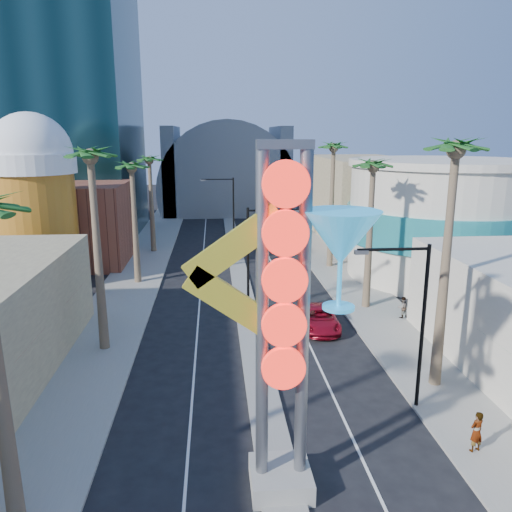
{
  "coord_description": "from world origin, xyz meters",
  "views": [
    {
      "loc": [
        -2.24,
        -12.71,
        12.69
      ],
      "look_at": [
        0.56,
        20.29,
        4.62
      ],
      "focal_mm": 35.0,
      "sensor_mm": 36.0,
      "label": 1
    }
  ],
  "objects_px": {
    "red_pickup": "(319,318)",
    "pedestrian_b": "(403,307)",
    "neon_sign": "(307,300)",
    "pedestrian_a": "(476,432)"
  },
  "relations": [
    {
      "from": "red_pickup",
      "to": "pedestrian_b",
      "type": "bearing_deg",
      "value": 14.62
    },
    {
      "from": "neon_sign",
      "to": "pedestrian_a",
      "type": "relative_size",
      "value": 7.17
    },
    {
      "from": "neon_sign",
      "to": "red_pickup",
      "type": "distance_m",
      "value": 17.13
    },
    {
      "from": "red_pickup",
      "to": "pedestrian_a",
      "type": "bearing_deg",
      "value": -71.6
    },
    {
      "from": "neon_sign",
      "to": "red_pickup",
      "type": "xyz_separation_m",
      "value": [
        3.85,
        15.34,
        -6.59
      ]
    },
    {
      "from": "pedestrian_a",
      "to": "pedestrian_b",
      "type": "relative_size",
      "value": 1.14
    },
    {
      "from": "neon_sign",
      "to": "red_pickup",
      "type": "bearing_deg",
      "value": 75.89
    },
    {
      "from": "pedestrian_b",
      "to": "red_pickup",
      "type": "bearing_deg",
      "value": -3.14
    },
    {
      "from": "red_pickup",
      "to": "pedestrian_b",
      "type": "distance_m",
      "value": 6.25
    },
    {
      "from": "red_pickup",
      "to": "pedestrian_b",
      "type": "height_order",
      "value": "pedestrian_b"
    }
  ]
}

